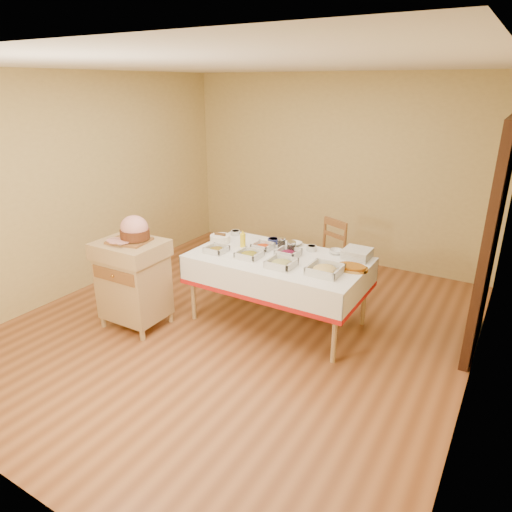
# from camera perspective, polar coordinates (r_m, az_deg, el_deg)

# --- Properties ---
(room_shell) EXTENTS (5.00, 5.00, 5.00)m
(room_shell) POSITION_cam_1_polar(r_m,az_deg,el_deg) (4.49, -2.28, 5.89)
(room_shell) COLOR #9A5A2F
(room_shell) RESTS_ON ground
(doorway) EXTENTS (0.09, 1.10, 2.20)m
(doorway) POSITION_cam_1_polar(r_m,az_deg,el_deg) (4.72, 27.47, 1.89)
(doorway) COLOR black
(doorway) RESTS_ON ground
(dining_table) EXTENTS (1.82, 1.02, 0.76)m
(dining_table) POSITION_cam_1_polar(r_m,az_deg,el_deg) (4.81, 2.79, -1.89)
(dining_table) COLOR tan
(dining_table) RESTS_ON ground
(butcher_cart) EXTENTS (0.68, 0.57, 0.94)m
(butcher_cart) POSITION_cam_1_polar(r_m,az_deg,el_deg) (4.95, -15.10, -2.75)
(butcher_cart) COLOR tan
(butcher_cart) RESTS_ON ground
(dining_chair) EXTENTS (0.53, 0.52, 0.91)m
(dining_chair) POSITION_cam_1_polar(r_m,az_deg,el_deg) (5.64, 8.68, -0.04)
(dining_chair) COLOR brown
(dining_chair) RESTS_ON ground
(ham_on_board) EXTENTS (0.41, 0.39, 0.27)m
(ham_on_board) POSITION_cam_1_polar(r_m,az_deg,el_deg) (4.76, -15.05, 3.06)
(ham_on_board) COLOR brown
(ham_on_board) RESTS_ON butcher_cart
(serving_dish_a) EXTENTS (0.22, 0.21, 0.09)m
(serving_dish_a) POSITION_cam_1_polar(r_m,az_deg,el_deg) (4.89, -4.97, 0.82)
(serving_dish_a) COLOR silver
(serving_dish_a) RESTS_ON dining_table
(serving_dish_b) EXTENTS (0.24, 0.24, 0.10)m
(serving_dish_b) POSITION_cam_1_polar(r_m,az_deg,el_deg) (4.72, -0.84, 0.20)
(serving_dish_b) COLOR silver
(serving_dish_b) RESTS_ON dining_table
(serving_dish_c) EXTENTS (0.26, 0.26, 0.11)m
(serving_dish_c) POSITION_cam_1_polar(r_m,az_deg,el_deg) (4.49, 3.17, -0.90)
(serving_dish_c) COLOR silver
(serving_dish_c) RESTS_ON dining_table
(serving_dish_d) EXTENTS (0.30, 0.30, 0.12)m
(serving_dish_d) POSITION_cam_1_polar(r_m,az_deg,el_deg) (4.37, 8.60, -1.68)
(serving_dish_d) COLOR silver
(serving_dish_d) RESTS_ON dining_table
(serving_dish_e) EXTENTS (0.21, 0.20, 0.10)m
(serving_dish_e) POSITION_cam_1_polar(r_m,az_deg,el_deg) (4.95, 0.86, 1.20)
(serving_dish_e) COLOR silver
(serving_dish_e) RESTS_ON dining_table
(serving_dish_f) EXTENTS (0.24, 0.22, 0.11)m
(serving_dish_f) POSITION_cam_1_polar(r_m,az_deg,el_deg) (4.77, 4.03, 0.38)
(serving_dish_f) COLOR silver
(serving_dish_f) RESTS_ON dining_table
(small_bowl_left) EXTENTS (0.11, 0.11, 0.05)m
(small_bowl_left) POSITION_cam_1_polar(r_m,az_deg,el_deg) (5.43, -2.58, 2.94)
(small_bowl_left) COLOR silver
(small_bowl_left) RESTS_ON dining_table
(small_bowl_mid) EXTENTS (0.13, 0.13, 0.06)m
(small_bowl_mid) POSITION_cam_1_polar(r_m,az_deg,el_deg) (5.14, 2.19, 1.94)
(small_bowl_mid) COLOR navy
(small_bowl_mid) RESTS_ON dining_table
(small_bowl_right) EXTENTS (0.11, 0.11, 0.05)m
(small_bowl_right) POSITION_cam_1_polar(r_m,az_deg,el_deg) (4.95, 6.95, 1.01)
(small_bowl_right) COLOR silver
(small_bowl_right) RESTS_ON dining_table
(bowl_white_imported) EXTENTS (0.18, 0.18, 0.04)m
(bowl_white_imported) POSITION_cam_1_polar(r_m,az_deg,el_deg) (5.09, 4.88, 1.54)
(bowl_white_imported) COLOR silver
(bowl_white_imported) RESTS_ON dining_table
(bowl_small_imported) EXTENTS (0.19, 0.19, 0.05)m
(bowl_small_imported) POSITION_cam_1_polar(r_m,az_deg,el_deg) (4.89, 9.97, 0.53)
(bowl_small_imported) COLOR silver
(bowl_small_imported) RESTS_ON dining_table
(preserve_jar_left) EXTENTS (0.09, 0.09, 0.12)m
(preserve_jar_left) POSITION_cam_1_polar(r_m,az_deg,el_deg) (5.00, 3.21, 1.61)
(preserve_jar_left) COLOR silver
(preserve_jar_left) RESTS_ON dining_table
(preserve_jar_right) EXTENTS (0.10, 0.10, 0.12)m
(preserve_jar_right) POSITION_cam_1_polar(r_m,az_deg,el_deg) (4.86, 4.45, 1.04)
(preserve_jar_right) COLOR silver
(preserve_jar_right) RESTS_ON dining_table
(mustard_bottle) EXTENTS (0.06, 0.06, 0.19)m
(mustard_bottle) POSITION_cam_1_polar(r_m,az_deg,el_deg) (5.01, -1.66, 2.08)
(mustard_bottle) COLOR yellow
(mustard_bottle) RESTS_ON dining_table
(bread_basket) EXTENTS (0.23, 0.23, 0.10)m
(bread_basket) POSITION_cam_1_polar(r_m,az_deg,el_deg) (5.18, -4.50, 2.19)
(bread_basket) COLOR white
(bread_basket) RESTS_ON dining_table
(plate_stack) EXTENTS (0.27, 0.27, 0.10)m
(plate_stack) POSITION_cam_1_polar(r_m,az_deg,el_deg) (4.81, 12.53, 0.30)
(plate_stack) COLOR silver
(plate_stack) RESTS_ON dining_table
(brass_platter) EXTENTS (0.32, 0.23, 0.04)m
(brass_platter) POSITION_cam_1_polar(r_m,az_deg,el_deg) (4.52, 11.88, -1.42)
(brass_platter) COLOR #BC8535
(brass_platter) RESTS_ON dining_table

